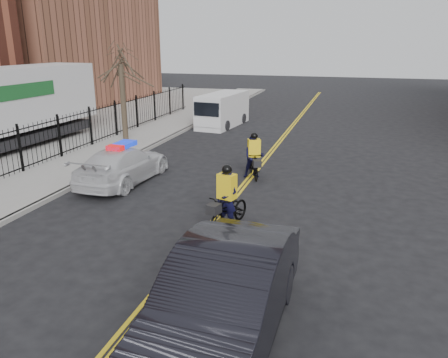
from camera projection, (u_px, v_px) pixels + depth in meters
name	position (u px, v px, depth m)	size (l,w,h in m)	color
ground	(196.00, 244.00, 11.77)	(120.00, 120.00, 0.00)	black
center_line_left	(258.00, 166.00, 19.09)	(0.10, 60.00, 0.01)	yellow
center_line_right	(261.00, 166.00, 19.04)	(0.10, 60.00, 0.01)	yellow
sidewalk	(108.00, 153.00, 21.11)	(3.00, 60.00, 0.15)	gray
curb	(136.00, 155.00, 20.69)	(0.20, 60.00, 0.15)	gray
iron_fence	(79.00, 132.00, 21.24)	(0.12, 28.00, 2.00)	black
warehouse_far	(42.00, 20.00, 37.88)	(14.00, 18.00, 14.00)	brown
street_tree	(122.00, 76.00, 21.91)	(3.20, 3.20, 4.80)	#342A1F
police_cruiser	(123.00, 165.00, 16.74)	(2.09, 4.83, 1.54)	silver
dark_sedan	(223.00, 299.00, 7.68)	(1.89, 5.43, 1.79)	black
cargo_van	(222.00, 110.00, 27.79)	(2.31, 5.07, 2.06)	silver
cyclist_near	(227.00, 206.00, 12.67)	(1.18, 2.05, 1.91)	black
cyclist_far	(254.00, 160.00, 17.31)	(1.19, 1.86, 1.83)	black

